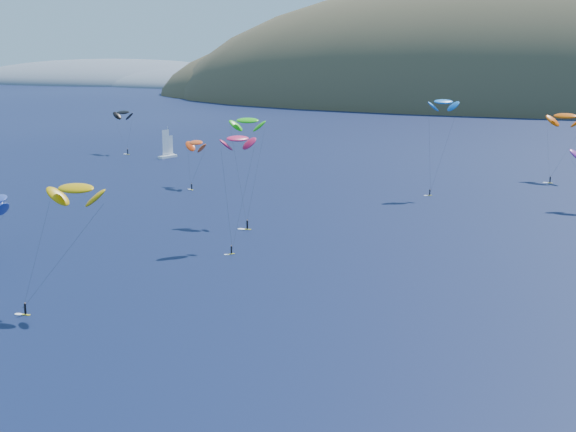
% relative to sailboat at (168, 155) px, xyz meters
% --- Properties ---
extents(headland, '(460.00, 250.00, 60.00)m').
position_rel_sailboat_xyz_m(headland, '(-352.94, 551.53, -4.30)').
color(headland, slate).
rests_on(headland, ground).
extents(sailboat, '(9.38, 8.18, 11.24)m').
position_rel_sailboat_xyz_m(sailboat, '(0.00, 0.00, 0.00)').
color(sailboat, white).
rests_on(sailboat, ground).
extents(kitesurfer_1, '(9.31, 11.10, 14.47)m').
position_rel_sailboat_xyz_m(kitesurfer_1, '(36.73, -48.70, 11.15)').
color(kitesurfer_1, gold).
rests_on(kitesurfer_1, ground).
extents(kitesurfer_2, '(10.06, 9.76, 20.13)m').
position_rel_sailboat_xyz_m(kitesurfer_2, '(70.07, -150.12, 16.74)').
color(kitesurfer_2, gold).
rests_on(kitesurfer_2, ground).
extents(kitesurfer_3, '(9.01, 12.42, 24.33)m').
position_rel_sailboat_xyz_m(kitesurfer_3, '(68.44, -84.81, 21.12)').
color(kitesurfer_3, gold).
rests_on(kitesurfer_3, ground).
extents(kitesurfer_4, '(8.70, 7.64, 26.49)m').
position_rel_sailboat_xyz_m(kitesurfer_4, '(102.89, -38.08, 23.27)').
color(kitesurfer_4, gold).
rests_on(kitesurfer_4, ground).
extents(kitesurfer_9, '(7.09, 12.48, 22.75)m').
position_rel_sailboat_xyz_m(kitesurfer_9, '(76.10, -106.68, 19.75)').
color(kitesurfer_9, gold).
rests_on(kitesurfer_9, ground).
extents(kitesurfer_11, '(11.39, 13.69, 21.38)m').
position_rel_sailboat_xyz_m(kitesurfer_11, '(131.42, 0.92, 17.49)').
color(kitesurfer_11, gold).
rests_on(kitesurfer_11, ground).
extents(kitesurfer_12, '(9.54, 7.54, 17.28)m').
position_rel_sailboat_xyz_m(kitesurfer_12, '(-21.93, 6.92, 13.84)').
color(kitesurfer_12, gold).
rests_on(kitesurfer_12, ground).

